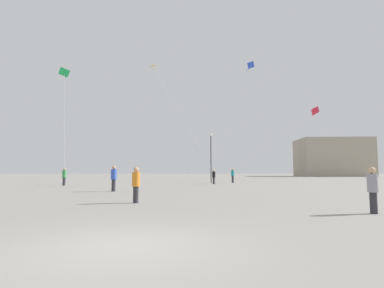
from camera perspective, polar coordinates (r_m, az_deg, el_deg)
name	(u,v)px	position (r m, az deg, el deg)	size (l,w,h in m)	color
ground_plane	(125,246)	(6.26, -12.45, -18.19)	(300.00, 300.00, 0.00)	gray
person_in_grey	(373,188)	(12.09, 30.71, -7.08)	(0.34, 0.34, 1.57)	#2D2D33
person_in_teal	(233,175)	(37.98, 7.61, -5.72)	(0.38, 0.38, 1.77)	#2D2D33
person_in_green	(64,176)	(32.85, -22.78, -5.48)	(0.39, 0.39, 1.77)	#2D2D33
person_in_blue	(114,177)	(22.36, -14.43, -6.01)	(0.40, 0.40, 1.83)	#2D2D33
person_in_black	(214,176)	(33.70, 4.09, -6.00)	(0.35, 0.35, 1.59)	#2D2D33
person_in_orange	(136,183)	(14.10, -10.44, -7.20)	(0.35, 0.35, 1.62)	#2D2D33
kite_emerald_delta	(64,74)	(37.39, -22.73, 11.99)	(2.45, 3.20, 11.41)	green
kite_cobalt_delta	(249,69)	(34.46, 10.64, 13.69)	(4.55, 1.97, 11.83)	blue
kite_crimson_delta	(313,112)	(44.16, 21.76, 5.58)	(12.12, 4.07, 8.62)	red
kite_amber_diamond	(154,67)	(42.04, -7.20, 14.05)	(8.63, 6.15, 14.43)	yellow
building_left_hall	(332,158)	(91.01, 24.72, -2.32)	(17.78, 12.22, 10.10)	#A39984
lamppost_east	(211,151)	(37.46, 3.56, -1.22)	(0.36, 0.36, 6.03)	#2D2D30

